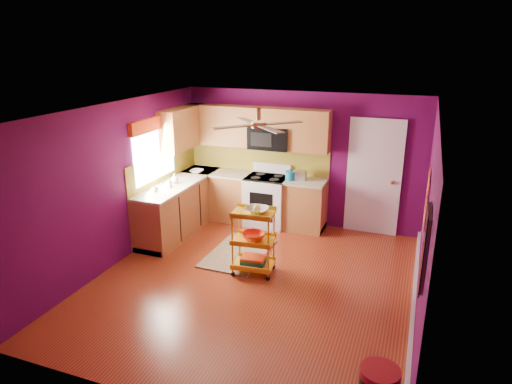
% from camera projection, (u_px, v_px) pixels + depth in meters
% --- Properties ---
extents(ground, '(5.00, 5.00, 0.00)m').
position_uv_depth(ground, '(254.00, 282.00, 6.67)').
color(ground, maroon).
rests_on(ground, ground).
extents(room_envelope, '(4.54, 5.04, 2.52)m').
position_uv_depth(room_envelope, '(255.00, 175.00, 6.15)').
color(room_envelope, '#560947').
rests_on(room_envelope, ground).
extents(lower_cabinets, '(2.81, 2.31, 0.94)m').
position_uv_depth(lower_cabinets, '(221.00, 203.00, 8.60)').
color(lower_cabinets, brown).
rests_on(lower_cabinets, ground).
extents(electric_range, '(0.76, 0.66, 1.13)m').
position_uv_depth(electric_range, '(267.00, 200.00, 8.63)').
color(electric_range, white).
rests_on(electric_range, ground).
extents(upper_cabinetry, '(2.80, 2.30, 1.26)m').
position_uv_depth(upper_cabinetry, '(232.00, 129.00, 8.44)').
color(upper_cabinetry, brown).
rests_on(upper_cabinetry, ground).
extents(left_window, '(0.08, 1.35, 1.08)m').
position_uv_depth(left_window, '(154.00, 140.00, 7.79)').
color(left_window, white).
rests_on(left_window, ground).
extents(panel_door, '(0.95, 0.11, 2.15)m').
position_uv_depth(panel_door, '(374.00, 179.00, 8.09)').
color(panel_door, white).
rests_on(panel_door, ground).
extents(right_wall_art, '(0.04, 2.74, 1.04)m').
position_uv_depth(right_wall_art, '(426.00, 218.00, 5.18)').
color(right_wall_art, black).
rests_on(right_wall_art, ground).
extents(ceiling_fan, '(1.01, 1.01, 0.26)m').
position_uv_depth(ceiling_fan, '(259.00, 124.00, 6.12)').
color(ceiling_fan, '#BF8C3F').
rests_on(ceiling_fan, ground).
extents(shag_rug, '(0.89, 1.43, 0.02)m').
position_uv_depth(shag_rug, '(239.00, 253.00, 7.56)').
color(shag_rug, '#332011').
rests_on(shag_rug, ground).
extents(rolling_cart, '(0.65, 0.50, 1.10)m').
position_uv_depth(rolling_cart, '(254.00, 238.00, 6.77)').
color(rolling_cart, gold).
rests_on(rolling_cart, ground).
extents(teal_kettle, '(0.18, 0.18, 0.21)m').
position_uv_depth(teal_kettle, '(290.00, 176.00, 8.28)').
color(teal_kettle, teal).
rests_on(teal_kettle, lower_cabinets).
extents(toaster, '(0.22, 0.15, 0.18)m').
position_uv_depth(toaster, '(300.00, 175.00, 8.29)').
color(toaster, beige).
rests_on(toaster, lower_cabinets).
extents(soap_bottle_a, '(0.08, 0.08, 0.17)m').
position_uv_depth(soap_bottle_a, '(169.00, 183.00, 7.85)').
color(soap_bottle_a, '#EA3F72').
rests_on(soap_bottle_a, lower_cabinets).
extents(soap_bottle_b, '(0.14, 0.14, 0.18)m').
position_uv_depth(soap_bottle_b, '(175.00, 179.00, 8.08)').
color(soap_bottle_b, white).
rests_on(soap_bottle_b, lower_cabinets).
extents(counter_dish, '(0.24, 0.24, 0.06)m').
position_uv_depth(counter_dish, '(197.00, 171.00, 8.75)').
color(counter_dish, white).
rests_on(counter_dish, lower_cabinets).
extents(counter_cup, '(0.11, 0.11, 0.09)m').
position_uv_depth(counter_cup, '(155.00, 189.00, 7.65)').
color(counter_cup, white).
rests_on(counter_cup, lower_cabinets).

